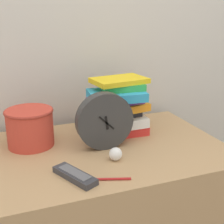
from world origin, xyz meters
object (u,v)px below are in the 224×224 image
basket (30,126)px  pen (111,179)px  desk_clock (105,121)px  crumpled_paper_ball (116,154)px  tv_remote (75,175)px  book_stack (119,107)px

basket → pen: bearing=-60.9°
desk_clock → pen: bearing=-104.9°
crumpled_paper_ball → desk_clock: bearing=90.4°
tv_remote → pen: size_ratio=1.42×
crumpled_paper_ball → pen: 0.14m
book_stack → pen: book_stack is taller
tv_remote → crumpled_paper_ball: 0.18m
basket → crumpled_paper_ball: (0.27, -0.24, -0.06)m
book_stack → tv_remote: bearing=-131.5°
book_stack → desk_clock: bearing=-130.7°
crumpled_paper_ball → tv_remote: bearing=-156.4°
desk_clock → tv_remote: bearing=-132.1°
pen → book_stack: bearing=64.9°
desk_clock → crumpled_paper_ball: size_ratio=4.65×
basket → pen: size_ratio=1.53×
basket → pen: (0.20, -0.37, -0.08)m
tv_remote → crumpled_paper_ball: crumpled_paper_ball is taller
crumpled_paper_ball → basket: bearing=138.0°
desk_clock → tv_remote: (-0.17, -0.19, -0.10)m
pen → desk_clock: bearing=75.1°
book_stack → basket: 0.37m
crumpled_paper_ball → pen: crumpled_paper_ball is taller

